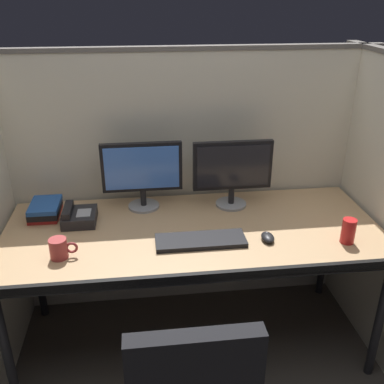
{
  "coord_description": "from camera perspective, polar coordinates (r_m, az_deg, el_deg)",
  "views": [
    {
      "loc": [
        -0.24,
        -1.61,
        1.83
      ],
      "look_at": [
        0.0,
        0.35,
        0.92
      ],
      "focal_mm": 40.77,
      "sensor_mm": 36.0,
      "label": 1
    }
  ],
  "objects": [
    {
      "name": "soda_can",
      "position": [
        2.19,
        19.78,
        -4.82
      ],
      "size": [
        0.07,
        0.07,
        0.12
      ],
      "primitive_type": "cylinder",
      "color": "red",
      "rests_on": "desk"
    },
    {
      "name": "computer_mouse",
      "position": [
        2.13,
        9.87,
        -5.86
      ],
      "size": [
        0.06,
        0.1,
        0.04
      ],
      "color": "black",
      "rests_on": "desk"
    },
    {
      "name": "keyboard_main",
      "position": [
        2.09,
        1.14,
        -6.36
      ],
      "size": [
        0.43,
        0.15,
        0.02
      ],
      "primitive_type": "cube",
      "color": "black",
      "rests_on": "desk"
    },
    {
      "name": "desk",
      "position": [
        2.22,
        0.2,
        -6.04
      ],
      "size": [
        1.9,
        0.8,
        0.74
      ],
      "color": "tan",
      "rests_on": "ground"
    },
    {
      "name": "desk_phone",
      "position": [
        2.33,
        -14.64,
        -3.1
      ],
      "size": [
        0.17,
        0.19,
        0.09
      ],
      "color": "black",
      "rests_on": "desk"
    },
    {
      "name": "coffee_mug",
      "position": [
        2.05,
        -16.98,
        -7.08
      ],
      "size": [
        0.13,
        0.08,
        0.09
      ],
      "color": "#993333",
      "rests_on": "desk"
    },
    {
      "name": "book_stack",
      "position": [
        2.43,
        -18.65,
        -2.17
      ],
      "size": [
        0.16,
        0.23,
        0.08
      ],
      "color": "#B22626",
      "rests_on": "desk"
    },
    {
      "name": "monitor_left",
      "position": [
        2.35,
        -6.55,
        2.73
      ],
      "size": [
        0.43,
        0.17,
        0.37
      ],
      "color": "gray",
      "rests_on": "desk"
    },
    {
      "name": "cubicle_partition_rear",
      "position": [
        2.58,
        -1.07,
        1.03
      ],
      "size": [
        2.21,
        0.06,
        1.57
      ],
      "color": "beige",
      "rests_on": "ground"
    },
    {
      "name": "ground_plane",
      "position": [
        2.45,
        1.09,
        -23.6
      ],
      "size": [
        8.0,
        8.0,
        0.0
      ],
      "primitive_type": "plane",
      "color": "#423D38"
    },
    {
      "name": "monitor_right",
      "position": [
        2.36,
        5.32,
        2.96
      ],
      "size": [
        0.43,
        0.17,
        0.37
      ],
      "color": "gray",
      "rests_on": "desk"
    }
  ]
}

